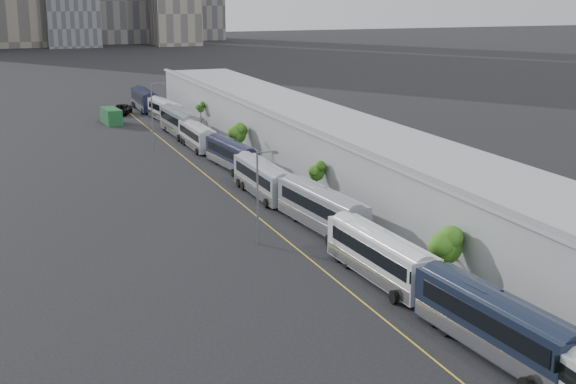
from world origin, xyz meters
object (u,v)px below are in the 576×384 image
bus_8 (165,112)px  street_lamp_near (260,191)px  bus_4 (263,182)px  street_lamp_far (153,112)px  shipping_container (111,116)px  bus_7 (180,124)px  bus_2 (380,260)px  bus_1 (496,329)px  bus_6 (197,138)px  suv (121,110)px  bus_3 (322,212)px  bus_9 (144,101)px  bus_5 (232,157)px

bus_8 → street_lamp_near: size_ratio=1.51×
bus_8 → bus_4: bearing=-95.7°
street_lamp_far → shipping_container: size_ratio=1.51×
bus_8 → street_lamp_far: size_ratio=1.32×
bus_7 → shipping_container: size_ratio=2.21×
bus_2 → street_lamp_near: street_lamp_near is taller
bus_1 → street_lamp_near: street_lamp_near is taller
bus_6 → suv: size_ratio=1.90×
street_lamp_near → street_lamp_far: size_ratio=0.88×
bus_8 → shipping_container: (-9.09, 0.48, -0.24)m
bus_8 → bus_3: bearing=-94.6°
shipping_container → bus_4: bearing=-85.9°
bus_2 → bus_6: bus_2 is taller
bus_9 → street_lamp_near: size_ratio=1.59×
bus_6 → street_lamp_far: street_lamp_far is taller
street_lamp_near → shipping_container: street_lamp_near is taller
bus_9 → shipping_container: size_ratio=2.10×
bus_4 → bus_9: bus_9 is taller
bus_6 → bus_5: bearing=-86.8°
bus_5 → shipping_container: bearing=97.2°
bus_8 → street_lamp_near: bearing=-100.1°
bus_5 → street_lamp_far: 16.41m
bus_4 → bus_9: 68.88m
bus_1 → bus_6: size_ratio=1.14×
bus_2 → shipping_container: bus_2 is taller
bus_3 → bus_8: bus_3 is taller
bus_3 → shipping_container: 69.56m
bus_6 → suv: bus_6 is taller
bus_8 → suv: 11.82m
bus_8 → street_lamp_far: 26.83m
street_lamp_near → suv: 80.89m
bus_6 → bus_7: bearing=89.2°
bus_6 → bus_3: bearing=-88.9°
bus_6 → street_lamp_near: bearing=-97.6°
bus_6 → shipping_container: bearing=107.0°
bus_5 → street_lamp_near: 31.58m
bus_8 → bus_9: bearing=88.8°
bus_7 → suv: bus_7 is taller
street_lamp_far → shipping_container: street_lamp_far is taller
bus_6 → shipping_container: 27.44m
bus_6 → street_lamp_near: 45.36m
bus_5 → bus_6: size_ratio=1.01×
bus_3 → bus_7: bearing=86.3°
bus_4 → bus_6: size_ratio=1.07×
bus_8 → suv: bus_8 is taller
bus_1 → bus_3: 28.49m
bus_6 → bus_9: bus_9 is taller
bus_2 → bus_1: bearing=-90.1°
bus_3 → bus_5: (-0.22, 28.56, -0.19)m
shipping_container → bus_8: bearing=-7.3°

